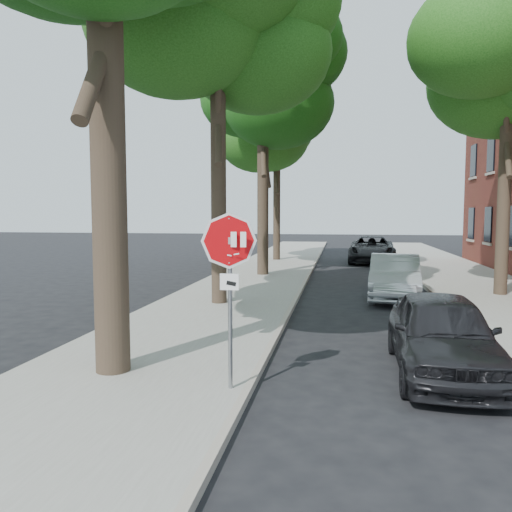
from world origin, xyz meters
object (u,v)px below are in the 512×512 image
Objects in this scene: tree_mid_b at (263,88)px; car_b at (395,277)px; tree_far at (277,133)px; stop_sign at (230,266)px; car_d at (372,250)px; tree_mid_a at (218,40)px; tree_right at (507,70)px; car_a at (442,334)px.

car_b is (5.02, -4.90, -7.29)m from tree_mid_b.
tree_far reaches higher than car_b.
stop_sign is 0.49× the size of car_d.
tree_mid_a is at bearing 105.07° from stop_sign.
tree_mid_a is 2.30× the size of car_b.
tree_mid_a is (-1.92, 7.14, 5.66)m from stop_sign.
car_b is at bearing -44.28° from tree_mid_b.
tree_far is (-0.30, 6.99, -0.78)m from tree_mid_b.
stop_sign is at bearing -84.54° from tree_far.
car_b is 11.96m from car_d.
tree_right reaches higher than car_a.
tree_mid_a is 1.06× the size of tree_right.
tree_mid_a reaches higher than car_b.
tree_right is at bearing -51.66° from tree_far.
car_b is at bearing 70.36° from stop_sign.
car_a is (3.30, 1.66, -1.26)m from stop_sign.
stop_sign is 0.27× the size of tree_mid_a.
tree_mid_a is 9.12m from tree_right.
stop_sign is 9.31m from tree_mid_a.
tree_mid_b is 2.42× the size of car_b.
tree_far is at bearing 95.46° from stop_sign.
tree_mid_a is 0.95× the size of tree_mid_b.
stop_sign is 9.90m from car_b.
car_b is at bearing -65.88° from tree_far.
tree_far is 2.18× the size of car_b.
tree_right reaches higher than stop_sign.
car_d is (-3.38, 11.07, -6.48)m from tree_right.
stop_sign is 21.50m from car_d.
tree_mid_a reaches higher than tree_right.
tree_mid_a is at bearing -91.63° from tree_mid_b.
tree_right reaches higher than car_d.
tree_right is (6.68, 10.14, 5.26)m from stop_sign.
tree_mid_b is 11.31m from car_d.
tree_far is (-0.10, 13.99, -0.39)m from tree_mid_a.
tree_mid_a is at bearing 134.90° from car_a.
tree_far is at bearing -175.86° from car_d.
tree_mid_a is 8.91m from car_b.
stop_sign is 0.61× the size of car_b.
car_a is at bearing -111.73° from tree_right.
car_b is (-3.38, -0.89, -6.51)m from tree_right.
car_d is (5.02, 7.06, -7.26)m from tree_mid_b.
stop_sign is 0.28× the size of tree_right.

